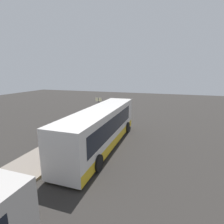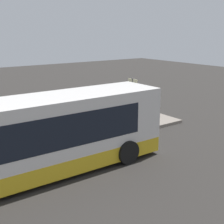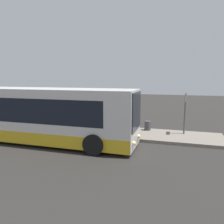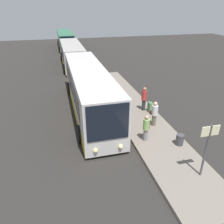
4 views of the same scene
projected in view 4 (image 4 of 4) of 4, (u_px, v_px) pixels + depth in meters
ground at (93, 116)px, 16.11m from camera, size 80.00×80.00×0.00m
platform at (134, 110)px, 16.77m from camera, size 20.00×3.06×0.19m
bus_lead at (89, 90)px, 16.30m from camera, size 12.23×2.76×3.28m
bus_second at (72, 55)px, 28.52m from camera, size 10.26×2.77×2.80m
bus_third at (65, 40)px, 39.81m from camera, size 11.00×2.79×2.83m
passenger_boarding at (154, 113)px, 14.14m from camera, size 0.62×0.47×1.70m
passenger_waiting at (146, 127)px, 12.57m from camera, size 0.63×0.60×1.66m
passenger_with_bags at (144, 98)px, 16.17m from camera, size 0.54×0.54×1.82m
suitcase at (150, 107)px, 16.18m from camera, size 0.45×0.25×0.99m
sign_post at (207, 144)px, 9.56m from camera, size 0.10×0.88×2.71m
trash_bin at (180, 140)px, 12.42m from camera, size 0.44×0.44×0.65m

